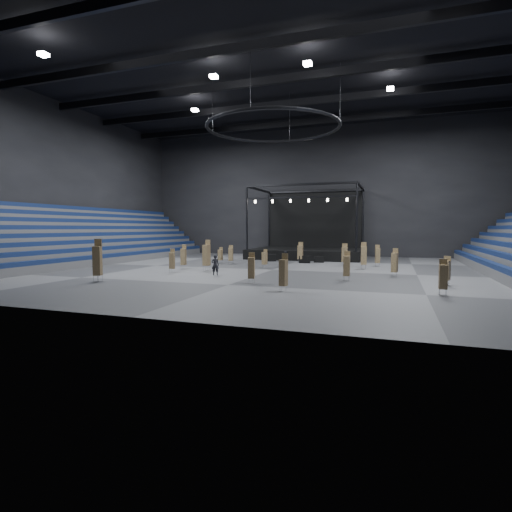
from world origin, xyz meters
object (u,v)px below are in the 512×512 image
(chair_stack_8, at_px, (378,255))
(chair_stack_15, at_px, (172,260))
(flight_case_right, at_px, (319,259))
(chair_stack_11, at_px, (97,260))
(chair_stack_6, at_px, (345,254))
(man_center, at_px, (215,265))
(chair_stack_7, at_px, (265,258))
(chair_stack_9, at_px, (207,255))
(chair_stack_12, at_px, (446,270))
(stage, at_px, (308,247))
(chair_stack_1, at_px, (347,265))
(chair_stack_2, at_px, (395,262))
(chair_stack_14, at_px, (443,276))
(flight_case_mid, at_px, (305,260))
(chair_stack_16, at_px, (364,255))
(chair_stack_0, at_px, (300,252))
(chair_stack_13, at_px, (231,254))
(flight_case_left, at_px, (271,258))
(chair_stack_10, at_px, (184,256))
(crew_member, at_px, (286,259))
(chair_stack_3, at_px, (251,267))
(chair_stack_4, at_px, (283,272))

(chair_stack_8, bearing_deg, chair_stack_15, -157.01)
(flight_case_right, relative_size, chair_stack_11, 0.34)
(chair_stack_6, distance_m, man_center, 14.60)
(chair_stack_6, relative_size, chair_stack_7, 1.27)
(chair_stack_9, relative_size, chair_stack_12, 1.41)
(stage, distance_m, chair_stack_1, 23.22)
(chair_stack_2, xyz_separation_m, chair_stack_8, (-1.63, 8.36, -0.03))
(chair_stack_2, bearing_deg, chair_stack_14, -54.56)
(flight_case_mid, height_order, man_center, man_center)
(chair_stack_14, height_order, chair_stack_16, chair_stack_16)
(stage, bearing_deg, chair_stack_0, -84.39)
(flight_case_right, relative_size, chair_stack_13, 0.52)
(chair_stack_1, distance_m, chair_stack_16, 9.23)
(flight_case_left, xyz_separation_m, chair_stack_7, (1.80, -7.87, 0.57))
(chair_stack_7, distance_m, chair_stack_13, 5.47)
(stage, distance_m, flight_case_right, 7.59)
(chair_stack_13, bearing_deg, chair_stack_0, 15.10)
(flight_case_mid, xyz_separation_m, chair_stack_12, (12.70, -14.05, 0.67))
(chair_stack_8, bearing_deg, flight_case_right, 145.10)
(chair_stack_14, bearing_deg, chair_stack_9, 155.59)
(chair_stack_9, relative_size, chair_stack_14, 1.34)
(chair_stack_10, xyz_separation_m, chair_stack_16, (16.29, 5.26, 0.14))
(chair_stack_16, bearing_deg, man_center, -149.44)
(chair_stack_6, height_order, crew_member, chair_stack_6)
(chair_stack_9, height_order, man_center, chair_stack_9)
(chair_stack_6, height_order, chair_stack_13, chair_stack_6)
(flight_case_left, relative_size, flight_case_right, 1.15)
(chair_stack_7, height_order, chair_stack_13, chair_stack_13)
(flight_case_left, bearing_deg, chair_stack_11, -107.31)
(chair_stack_9, bearing_deg, chair_stack_2, 14.57)
(chair_stack_0, distance_m, chair_stack_9, 12.31)
(chair_stack_6, xyz_separation_m, chair_stack_7, (-7.12, -4.40, -0.26))
(chair_stack_0, distance_m, chair_stack_3, 17.33)
(chair_stack_0, height_order, chair_stack_14, chair_stack_0)
(chair_stack_10, height_order, man_center, chair_stack_10)
(flight_case_left, relative_size, chair_stack_7, 0.67)
(chair_stack_13, relative_size, chair_stack_14, 0.97)
(chair_stack_12, distance_m, chair_stack_13, 22.36)
(chair_stack_10, distance_m, crew_member, 9.98)
(stage, distance_m, chair_stack_6, 12.04)
(chair_stack_0, distance_m, chair_stack_1, 15.28)
(chair_stack_4, distance_m, chair_stack_7, 14.45)
(chair_stack_2, relative_size, chair_stack_8, 1.03)
(chair_stack_11, bearing_deg, chair_stack_8, 24.51)
(chair_stack_15, xyz_separation_m, crew_member, (8.10, 7.91, -0.27))
(chair_stack_1, height_order, chair_stack_6, chair_stack_6)
(chair_stack_0, relative_size, chair_stack_9, 0.83)
(chair_stack_1, height_order, chair_stack_13, chair_stack_1)
(chair_stack_4, relative_size, chair_stack_6, 1.01)
(chair_stack_12, bearing_deg, chair_stack_6, 147.52)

